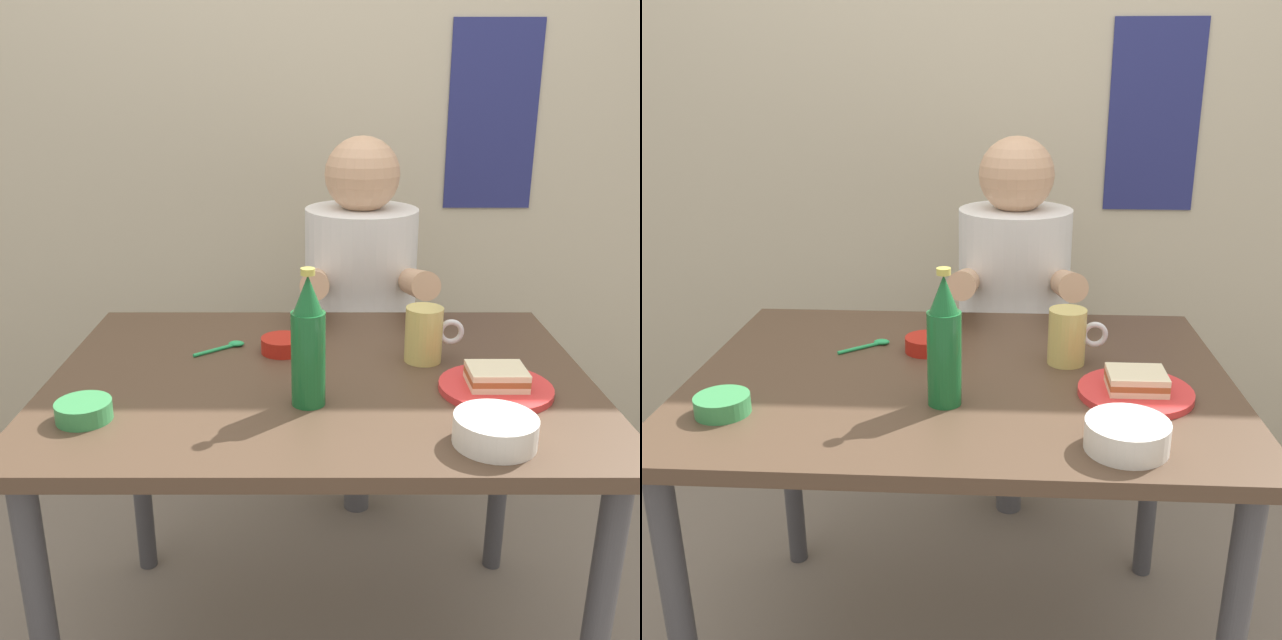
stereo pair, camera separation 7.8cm
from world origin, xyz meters
TOP-DOWN VIEW (x-y plane):
  - wall_back at (0.00, 1.05)m, footprint 4.40×0.09m
  - dining_table at (0.00, 0.00)m, footprint 1.10×0.80m
  - stool at (0.12, 0.63)m, footprint 0.34×0.34m
  - person_seated at (0.12, 0.62)m, footprint 0.33×0.56m
  - plate_orange at (0.34, -0.09)m, footprint 0.22×0.22m
  - sandwich at (0.34, -0.09)m, footprint 0.11×0.09m
  - beer_mug at (0.22, 0.07)m, footprint 0.13×0.08m
  - beer_bottle at (-0.02, -0.14)m, footprint 0.06×0.06m
  - sambal_bowl_red at (-0.08, 0.12)m, footprint 0.10×0.10m
  - dip_bowl_green at (-0.42, -0.21)m, footprint 0.10×0.10m
  - rice_bowl_white at (0.29, -0.29)m, footprint 0.14×0.14m
  - spoon at (-0.21, 0.14)m, footprint 0.11×0.08m

SIDE VIEW (x-z plane):
  - stool at x=0.12m, z-range 0.12..0.57m
  - dining_table at x=0.00m, z-range 0.28..1.02m
  - spoon at x=-0.21m, z-range 0.74..0.75m
  - plate_orange at x=0.34m, z-range 0.74..0.75m
  - sambal_bowl_red at x=-0.08m, z-range 0.74..0.78m
  - dip_bowl_green at x=-0.42m, z-range 0.74..0.78m
  - person_seated at x=0.12m, z-range 0.41..1.13m
  - rice_bowl_white at x=0.29m, z-range 0.74..0.79m
  - sandwich at x=0.34m, z-range 0.75..0.79m
  - beer_mug at x=0.22m, z-range 0.74..0.86m
  - beer_bottle at x=-0.02m, z-range 0.73..0.99m
  - wall_back at x=0.00m, z-range 0.00..2.60m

